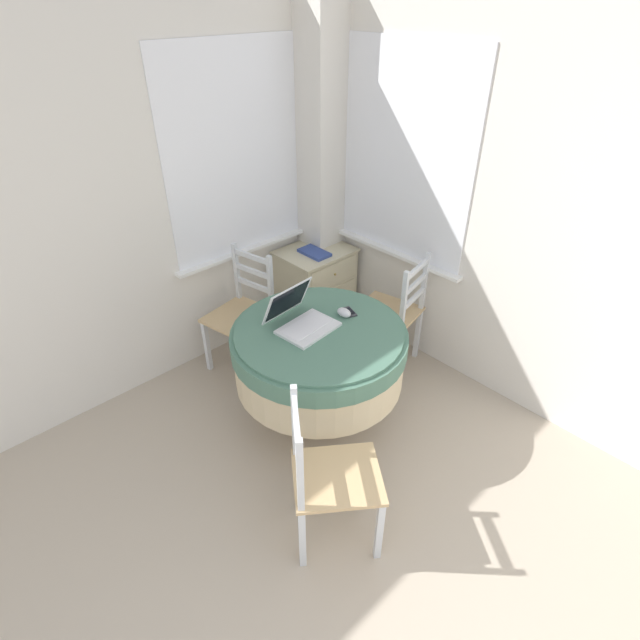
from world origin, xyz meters
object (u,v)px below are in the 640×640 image
laptop (301,318)px  book_on_cabinet (314,253)px  dining_chair_near_right_window (393,313)px  dining_chair_near_back_window (243,313)px  cell_phone (350,312)px  dining_chair_camera_near (328,477)px  round_dining_table (319,352)px  computer_mouse (344,313)px  corner_cabinet (316,287)px

laptop → book_on_cabinet: (0.81, 0.75, -0.10)m
dining_chair_near_right_window → dining_chair_near_back_window: bearing=137.1°
cell_phone → dining_chair_camera_near: 1.08m
round_dining_table → cell_phone: (0.27, 0.01, 0.17)m
dining_chair_near_right_window → book_on_cabinet: size_ratio=3.57×
computer_mouse → dining_chair_near_right_window: 0.71m
round_dining_table → corner_cabinet: bearing=48.1°
laptop → dining_chair_near_right_window: size_ratio=0.42×
dining_chair_near_back_window → dining_chair_camera_near: bearing=-110.8°
computer_mouse → book_on_cabinet: (0.54, 0.86, -0.08)m
cell_phone → book_on_cabinet: size_ratio=0.49×
corner_cabinet → book_on_cabinet: 0.35m
laptop → cell_phone: bearing=-17.5°
round_dining_table → computer_mouse: size_ratio=10.69×
dining_chair_camera_near → dining_chair_near_back_window: bearing=69.2°
computer_mouse → corner_cabinet: bearing=56.7°
dining_chair_near_right_window → corner_cabinet: bearing=92.4°
dining_chair_near_right_window → book_on_cabinet: bearing=96.2°
computer_mouse → dining_chair_near_back_window: (-0.19, 0.85, -0.32)m
computer_mouse → dining_chair_near_back_window: dining_chair_near_back_window is taller
laptop → computer_mouse: bearing=-21.6°
book_on_cabinet → dining_chair_near_back_window: bearing=-179.3°
dining_chair_near_right_window → corner_cabinet: size_ratio=1.34×
dining_chair_near_right_window → laptop: bearing=179.0°
cell_phone → dining_chair_camera_near: bearing=-141.4°
round_dining_table → computer_mouse: bearing=0.7°
corner_cabinet → book_on_cabinet: book_on_cabinet is taller
laptop → dining_chair_near_back_window: laptop is taller
cell_phone → dining_chair_near_back_window: 0.93m
dining_chair_camera_near → book_on_cabinet: 2.00m
dining_chair_near_back_window → dining_chair_near_right_window: size_ratio=1.00×
laptop → corner_cabinet: 1.25m
cell_phone → corner_cabinet: bearing=59.0°
corner_cabinet → book_on_cabinet: bearing=-141.3°
round_dining_table → laptop: size_ratio=2.86×
computer_mouse → dining_chair_near_back_window: size_ratio=0.11×
computer_mouse → book_on_cabinet: computer_mouse is taller
computer_mouse → dining_chair_near_right_window: dining_chair_near_right_window is taller
dining_chair_camera_near → computer_mouse: bearing=40.3°
dining_chair_near_back_window → dining_chair_near_right_window: bearing=-42.9°
computer_mouse → cell_phone: bearing=4.1°
dining_chair_near_right_window → book_on_cabinet: (-0.08, 0.77, 0.25)m
round_dining_table → dining_chair_near_right_window: 0.85m
dining_chair_near_right_window → dining_chair_camera_near: (-1.38, -0.73, 0.00)m
laptop → cell_phone: (0.32, -0.10, -0.05)m
dining_chair_camera_near → cell_phone: bearing=38.6°
laptop → book_on_cabinet: bearing=43.0°
round_dining_table → cell_phone: bearing=1.4°
computer_mouse → dining_chair_near_back_window: 0.93m
laptop → computer_mouse: size_ratio=3.74×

